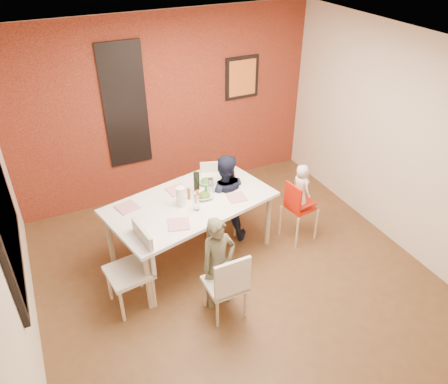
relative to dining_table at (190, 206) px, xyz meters
name	(u,v)px	position (x,y,z in m)	size (l,w,h in m)	color
ground	(234,276)	(0.30, -0.62, -0.75)	(4.50, 4.50, 0.00)	brown
ceiling	(238,53)	(0.30, -0.62, 1.95)	(4.50, 4.50, 0.02)	silver
wall_back	(167,109)	(0.30, 1.63, 0.60)	(4.50, 0.02, 2.70)	#F3E5C9
wall_front	(388,342)	(0.30, -2.87, 0.60)	(4.50, 0.02, 2.70)	#F3E5C9
wall_left	(5,240)	(-1.95, -0.62, 0.60)	(0.02, 4.50, 2.70)	#F3E5C9
wall_right	(398,142)	(2.55, -0.62, 0.60)	(0.02, 4.50, 2.70)	#F3E5C9
brick_accent_wall	(167,109)	(0.30, 1.61, 0.60)	(4.50, 0.02, 2.70)	maroon
picture_window_frame	(2,208)	(-1.92, -0.42, 0.80)	(0.05, 1.70, 1.30)	black
picture_window_pane	(4,208)	(-1.90, -0.42, 0.80)	(0.02, 1.55, 1.15)	black
glassblock_strip	(125,106)	(-0.30, 1.60, 0.75)	(0.55, 0.03, 1.70)	silver
glassblock_surround	(125,106)	(-0.30, 1.59, 0.75)	(0.60, 0.03, 1.76)	black
art_print_frame	(242,78)	(1.50, 1.59, 0.90)	(0.54, 0.03, 0.64)	black
art_print_canvas	(242,78)	(1.50, 1.58, 0.90)	(0.44, 0.01, 0.54)	orange
dining_table	(190,206)	(0.00, 0.00, 0.00)	(2.17, 1.52, 0.82)	white
chair_near	(228,283)	(-0.04, -1.14, -0.26)	(0.41, 0.41, 0.87)	silver
chair_far	(218,193)	(0.55, 0.40, -0.21)	(0.56, 0.56, 0.96)	silver
chair_left	(135,263)	(-0.84, -0.50, -0.20)	(0.51, 0.51, 0.98)	beige
high_chair	(298,206)	(1.38, -0.29, -0.22)	(0.41, 0.41, 0.87)	red
child_near	(218,264)	(-0.04, -0.90, -0.18)	(0.42, 0.27, 1.14)	brown
child_far	(224,198)	(0.53, 0.16, -0.13)	(0.60, 0.47, 1.23)	black
toddler	(301,186)	(1.40, -0.28, 0.07)	(0.29, 0.19, 0.60)	silver
plate_near_left	(179,224)	(-0.29, -0.38, 0.08)	(0.24, 0.24, 0.01)	silver
plate_far_mid	(177,190)	(-0.06, 0.29, 0.08)	(0.24, 0.24, 0.01)	white
plate_near_right	(237,197)	(0.54, -0.18, 0.08)	(0.21, 0.21, 0.01)	silver
plate_far_left	(127,207)	(-0.72, 0.19, 0.08)	(0.23, 0.23, 0.01)	silver
salad_bowl_a	(204,196)	(0.18, -0.01, 0.10)	(0.23, 0.23, 0.06)	white
salad_bowl_b	(206,182)	(0.34, 0.29, 0.10)	(0.21, 0.21, 0.05)	white
wine_bottle	(197,183)	(0.15, 0.14, 0.21)	(0.07, 0.07, 0.28)	black
wine_glass_a	(197,203)	(0.01, -0.20, 0.17)	(0.07, 0.07, 0.19)	white
wine_glass_b	(211,186)	(0.30, 0.06, 0.18)	(0.07, 0.07, 0.21)	silver
paper_towel_roll	(181,197)	(-0.12, -0.04, 0.20)	(0.11, 0.11, 0.25)	white
condiment_red	(198,196)	(0.08, -0.04, 0.15)	(0.04, 0.04, 0.15)	red
condiment_green	(206,190)	(0.23, 0.03, 0.15)	(0.04, 0.04, 0.14)	#327D29
condiment_brown	(189,194)	(0.01, 0.05, 0.15)	(0.04, 0.04, 0.15)	brown
sippy_cup	(233,178)	(0.68, 0.20, 0.12)	(0.06, 0.06, 0.10)	orange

